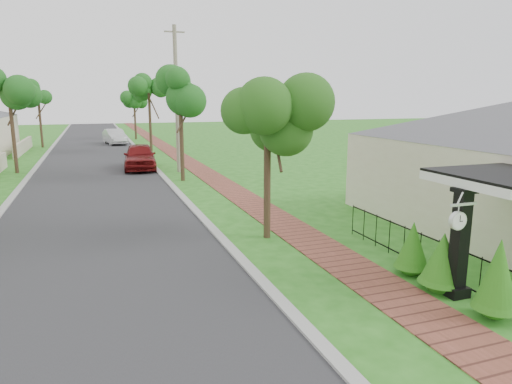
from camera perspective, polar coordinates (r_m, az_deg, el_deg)
ground at (r=10.16m, az=-0.44°, el=-14.18°), size 160.00×160.00×0.00m
road at (r=28.98m, az=-19.38°, el=2.14°), size 7.00×120.00×0.02m
kerb_right at (r=29.21m, az=-12.21°, el=2.61°), size 0.30×120.00×0.10m
kerb_left at (r=29.21m, az=-26.55°, el=1.64°), size 0.30×120.00×0.10m
sidewalk at (r=29.65m, az=-7.22°, el=2.91°), size 1.50×120.00×0.03m
porch_post at (r=11.24m, az=24.03°, el=-6.51°), size 0.48×0.48×2.52m
picket_fence at (r=12.33m, az=21.80°, el=-7.63°), size 0.03×8.02×1.00m
street_trees at (r=35.49m, az=-19.79°, el=11.09°), size 10.70×37.65×5.89m
hedge_row at (r=11.39m, az=22.98°, el=-8.30°), size 0.93×3.38×1.82m
parked_car_red at (r=29.97m, az=-14.31°, el=4.31°), size 2.34×4.94×1.63m
parked_car_white at (r=47.48m, az=-17.24°, el=6.61°), size 2.32×4.69×1.48m
near_tree at (r=14.23m, az=1.45°, el=9.40°), size 1.90×1.90×4.88m
utility_pole at (r=28.17m, az=-9.88°, el=11.32°), size 1.20×0.24×8.63m
station_clock at (r=10.41m, az=23.95°, el=-3.13°), size 0.66×0.13×0.56m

